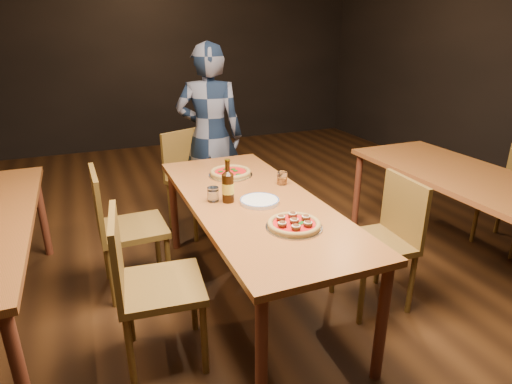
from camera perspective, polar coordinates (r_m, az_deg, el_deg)
name	(u,v)px	position (r m, az deg, el deg)	size (l,w,h in m)	color
ground	(253,297)	(3.13, -0.36, -13.85)	(9.00, 9.00, 0.00)	black
room_shell	(253,15)	(2.57, -0.46, 22.54)	(9.00, 9.00, 9.00)	black
table_main	(253,210)	(2.80, -0.39, -2.37)	(0.80, 2.00, 0.75)	brown
table_right	(471,185)	(3.61, 26.79, 0.80)	(0.80, 2.00, 0.75)	brown
chair_main_nw	(161,285)	(2.44, -12.52, -12.01)	(0.45, 0.45, 0.96)	brown
chair_main_sw	(133,227)	(3.14, -16.12, -4.51)	(0.45, 0.45, 0.96)	brown
chair_main_e	(374,242)	(2.95, 15.52, -6.45)	(0.43, 0.43, 0.93)	brown
chair_end	(198,181)	(3.96, -7.78, 1.52)	(0.45, 0.45, 0.96)	brown
pizza_meatball	(294,224)	(2.39, 5.10, -4.27)	(0.32, 0.32, 0.06)	#B7B7BF
pizza_margherita	(231,173)	(3.22, -3.42, 2.59)	(0.33, 0.33, 0.04)	#B7B7BF
plate_stack	(260,201)	(2.71, 0.49, -1.21)	(0.25, 0.25, 0.02)	white
beer_bottle	(228,187)	(2.70, -3.76, 0.65)	(0.08, 0.08, 0.27)	black
water_glass	(213,194)	(2.74, -5.74, -0.30)	(0.07, 0.07, 0.09)	white
amber_glass	(282,178)	(3.03, 3.50, 1.85)	(0.07, 0.07, 0.09)	#A65412
diner	(210,136)	(4.05, -6.14, 7.42)	(0.62, 0.40, 1.69)	black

